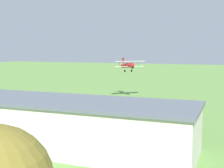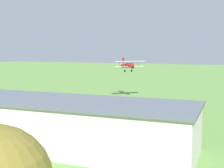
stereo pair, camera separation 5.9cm
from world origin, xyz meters
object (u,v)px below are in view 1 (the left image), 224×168
at_px(person_beside_truck, 199,128).
at_px(person_by_parked_cars, 24,112).
at_px(hangar, 53,122).
at_px(person_near_hangar_door, 175,121).
at_px(person_crossing_taxiway, 10,108).
at_px(biplane, 128,65).
at_px(person_watching_takeoff, 54,110).
at_px(car_black, 0,112).

distance_m(person_beside_truck, person_by_parked_cars, 32.56).
relative_size(hangar, person_near_hangar_door, 21.69).
bearing_deg(person_crossing_taxiway, person_by_parked_cars, 164.45).
xyz_separation_m(hangar, biplane, (4.59, -42.74, 5.45)).
distance_m(biplane, person_watching_takeoff, 27.27).
height_order(person_crossing_taxiway, person_near_hangar_door, person_near_hangar_door).
xyz_separation_m(biplane, person_near_hangar_door, (-17.43, 26.17, -7.71)).
distance_m(hangar, person_watching_takeoff, 20.74).
relative_size(hangar, biplane, 4.96).
xyz_separation_m(person_crossing_taxiway, person_by_parked_cars, (-4.61, 1.28, -0.10)).
xyz_separation_m(biplane, person_watching_takeoff, (6.47, 25.34, -7.73)).
relative_size(hangar, car_black, 7.79).
bearing_deg(person_by_parked_cars, hangar, 138.00).
distance_m(hangar, person_beside_truck, 21.85).
bearing_deg(hangar, person_beside_truck, -141.57).
height_order(person_crossing_taxiway, person_by_parked_cars, person_crossing_taxiway).
bearing_deg(person_beside_truck, person_by_parked_cars, -0.86).
bearing_deg(car_black, hangar, 149.04).
height_order(person_watching_takeoff, person_near_hangar_door, person_near_hangar_door).
height_order(biplane, person_near_hangar_door, biplane).
bearing_deg(hangar, person_by_parked_cars, -42.00).
distance_m(person_watching_takeoff, person_near_hangar_door, 23.92).
bearing_deg(car_black, biplane, -115.11).
bearing_deg(person_by_parked_cars, person_near_hangar_door, -174.83).
height_order(car_black, person_crossing_taxiway, person_crossing_taxiway).
relative_size(person_watching_takeoff, person_by_parked_cars, 1.10).
xyz_separation_m(car_black, person_beside_truck, (-36.24, -1.98, 0.04)).
bearing_deg(biplane, car_black, 64.89).
relative_size(car_black, person_beside_truck, 2.78).
height_order(person_near_hangar_door, person_by_parked_cars, person_near_hangar_door).
relative_size(car_black, person_watching_takeoff, 2.82).
bearing_deg(person_near_hangar_door, person_beside_truck, 143.82).
bearing_deg(car_black, person_by_parked_cars, -146.18).
xyz_separation_m(hangar, person_beside_truck, (-17.02, -13.50, -2.27)).
bearing_deg(person_crossing_taxiway, person_beside_truck, 177.27).
distance_m(hangar, person_by_parked_cars, 21.04).
distance_m(person_beside_truck, person_near_hangar_door, 5.18).
height_order(biplane, person_by_parked_cars, biplane).
height_order(hangar, person_watching_takeoff, hangar).
bearing_deg(person_by_parked_cars, person_crossing_taxiway, -15.55).
xyz_separation_m(person_watching_takeoff, person_by_parked_cars, (4.47, 3.40, -0.09)).
relative_size(person_watching_takeoff, person_near_hangar_door, 0.99).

